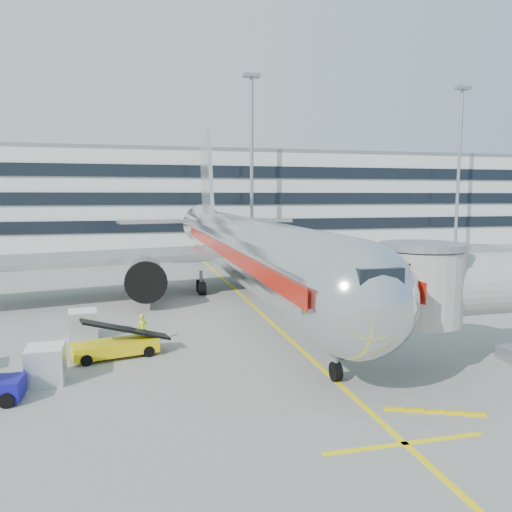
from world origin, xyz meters
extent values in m
plane|color=gray|center=(0.00, 0.00, 0.00)|extent=(180.00, 180.00, 0.00)
cube|color=yellow|center=(0.00, 10.00, 0.01)|extent=(0.25, 70.00, 0.01)
cube|color=yellow|center=(0.00, -14.00, 0.01)|extent=(6.00, 0.25, 0.01)
cylinder|color=silver|center=(0.00, 8.00, 4.20)|extent=(5.00, 36.00, 5.00)
sphere|color=silver|center=(0.00, -10.00, 4.20)|extent=(5.00, 5.00, 5.00)
cone|color=silver|center=(0.00, 31.00, 4.80)|extent=(5.00, 10.00, 5.00)
cube|color=black|center=(0.00, -11.50, 5.33)|extent=(1.80, 1.20, 0.90)
cube|color=#B7B7BC|center=(13.00, 13.50, 3.40)|extent=(24.95, 12.07, 0.50)
cube|color=#B7B7BC|center=(-13.00, 13.50, 3.40)|extent=(24.95, 12.07, 0.50)
cylinder|color=#99999E|center=(8.00, 10.00, 2.20)|extent=(3.00, 4.20, 3.00)
cylinder|color=#99999E|center=(-8.00, 10.00, 2.20)|extent=(3.00, 4.20, 3.00)
cylinder|color=black|center=(8.00, 8.00, 2.20)|extent=(3.10, 0.50, 3.10)
cylinder|color=black|center=(-8.00, 8.00, 2.20)|extent=(3.10, 0.50, 3.10)
cube|color=#B7B7BC|center=(0.00, 31.50, 9.20)|extent=(0.45, 9.39, 13.72)
cube|color=#B7B7BC|center=(5.50, 32.00, 5.40)|extent=(10.41, 4.94, 0.35)
cube|color=#B7B7BC|center=(-5.50, 32.00, 5.40)|extent=(10.41, 4.94, 0.35)
cylinder|color=gray|center=(0.00, -8.00, 0.90)|extent=(0.24, 0.24, 1.80)
cylinder|color=black|center=(0.00, -8.00, 0.45)|extent=(0.35, 0.90, 0.90)
cylinder|color=gray|center=(3.20, 14.00, 1.00)|extent=(0.30, 0.30, 2.00)
cylinder|color=gray|center=(-3.20, 14.00, 1.00)|extent=(0.30, 0.30, 2.00)
cube|color=#B0180C|center=(2.52, 8.00, 4.50)|extent=(0.06, 38.00, 0.90)
cube|color=#B0180C|center=(-2.52, 8.00, 4.50)|extent=(0.06, 38.00, 0.90)
cylinder|color=#A8A8A3|center=(4.20, -8.00, 4.20)|extent=(3.80, 3.80, 3.40)
cylinder|color=gray|center=(4.20, -8.00, 6.10)|extent=(4.00, 4.00, 0.30)
cube|color=black|center=(2.90, -8.00, 4.20)|extent=(1.40, 2.60, 2.60)
cube|color=silver|center=(0.00, 58.00, 7.50)|extent=(150.00, 24.00, 15.00)
cube|color=black|center=(0.00, 45.90, 4.00)|extent=(150.00, 0.30, 1.80)
cube|color=black|center=(0.00, 45.90, 8.00)|extent=(150.00, 0.30, 1.80)
cube|color=black|center=(0.00, 45.90, 12.00)|extent=(150.00, 0.30, 1.80)
cube|color=gray|center=(0.00, 58.00, 15.30)|extent=(150.00, 24.00, 0.60)
cylinder|color=gray|center=(8.00, 42.00, 12.50)|extent=(0.50, 0.50, 25.00)
cube|color=gray|center=(8.00, 42.00, 25.20)|extent=(2.40, 1.20, 0.50)
cylinder|color=gray|center=(42.00, 42.00, 12.50)|extent=(0.50, 0.50, 25.00)
cube|color=gray|center=(42.00, 42.00, 25.20)|extent=(2.40, 1.20, 0.50)
cube|color=#E2C109|center=(-9.88, -2.07, 0.54)|extent=(4.57, 2.50, 0.69)
cube|color=black|center=(-9.88, -2.07, 1.43)|extent=(4.67, 2.07, 1.51)
cylinder|color=black|center=(-11.57, -1.75, 0.29)|extent=(0.64, 0.40, 0.59)
cylinder|color=black|center=(-11.26, -3.10, 0.29)|extent=(0.64, 0.40, 0.59)
cylinder|color=black|center=(-8.50, -1.05, 0.29)|extent=(0.64, 0.40, 0.59)
cylinder|color=black|center=(-8.20, -2.39, 0.29)|extent=(0.64, 0.40, 0.59)
cylinder|color=black|center=(-13.84, -6.20, 0.31)|extent=(0.64, 0.30, 0.62)
cylinder|color=black|center=(-13.90, -7.54, 0.31)|extent=(0.64, 0.30, 0.62)
cube|color=silver|center=(-11.84, 2.00, 0.82)|extent=(1.76, 1.76, 1.65)
cube|color=white|center=(-11.84, 2.00, 1.67)|extent=(1.76, 1.76, 0.06)
cube|color=silver|center=(-12.81, -5.06, 0.83)|extent=(1.62, 1.62, 1.65)
cube|color=white|center=(-12.81, -5.06, 1.67)|extent=(1.62, 1.62, 0.06)
imported|color=#BEE117|center=(-8.44, -0.12, 0.87)|extent=(0.73, 0.58, 1.73)
camera|label=1|loc=(-8.83, -28.43, 8.42)|focal=35.00mm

